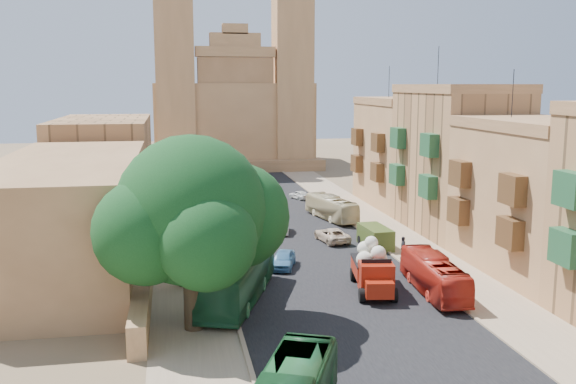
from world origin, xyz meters
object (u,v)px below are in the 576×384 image
object	(u,v)px
church	(232,110)
street_tree_c	(177,190)
street_tree_d	(176,172)
car_cream	(332,235)
pedestrian_a	(423,257)
car_white_a	(282,227)
car_dkblue	(235,192)
bus_cream_east	(331,208)
car_blue_a	(283,259)
red_truck	(373,268)
bus_red_east	(434,275)
pedestrian_c	(403,248)
olive_pickup	(375,237)
car_blue_b	(243,187)
street_tree_b	(178,208)
ficus_tree	(193,216)
car_white_b	(299,195)
bus_green_north	(238,277)
street_tree_a	(181,245)

from	to	relation	value
church	street_tree_c	world-z (taller)	church
street_tree_d	car_cream	xyz separation A→B (m)	(13.30, -25.46, -2.53)
pedestrian_a	car_cream	bearing A→B (deg)	-83.28
car_white_a	car_dkblue	world-z (taller)	car_white_a
church	street_tree_d	bearing A→B (deg)	-108.09
bus_cream_east	car_blue_a	distance (m)	18.44
red_truck	bus_red_east	xyz separation A→B (m)	(3.89, -1.14, -0.33)
street_tree_d	bus_cream_east	world-z (taller)	street_tree_d
red_truck	pedestrian_c	xyz separation A→B (m)	(4.89, 7.33, -0.66)
red_truck	olive_pickup	bearing A→B (deg)	71.06
car_blue_a	bus_cream_east	bearing A→B (deg)	82.61
olive_pickup	car_blue_b	xyz separation A→B (m)	(-7.91, 30.25, -0.19)
street_tree_b	car_dkblue	bearing A→B (deg)	72.62
ficus_tree	bus_cream_east	size ratio (longest dim) A/B	1.29
street_tree_d	car_white_a	world-z (taller)	street_tree_d
olive_pickup	car_cream	size ratio (longest dim) A/B	0.98
olive_pickup	car_blue_a	distance (m)	10.05
red_truck	car_white_a	xyz separation A→B (m)	(-3.11, 17.95, -0.95)
car_blue_b	pedestrian_a	xyz separation A→B (m)	(9.67, -36.60, 0.06)
church	car_dkblue	xyz separation A→B (m)	(-2.79, -31.59, -8.95)
car_cream	car_white_b	world-z (taller)	car_cream
bus_red_east	pedestrian_c	size ratio (longest dim) A/B	4.88
bus_green_north	car_white_a	size ratio (longest dim) A/B	3.03
ficus_tree	car_blue_a	distance (m)	14.50
red_truck	pedestrian_c	world-z (taller)	red_truck
olive_pickup	car_white_b	xyz separation A→B (m)	(-1.77, 24.04, -0.33)
ficus_tree	car_cream	size ratio (longest dim) A/B	2.49
olive_pickup	pedestrian_a	distance (m)	6.59
car_dkblue	car_white_b	size ratio (longest dim) A/B	1.22
bus_cream_east	car_blue_b	xyz separation A→B (m)	(-7.05, 18.42, -0.53)
bus_green_north	car_dkblue	size ratio (longest dim) A/B	2.94
car_cream	bus_green_north	bearing A→B (deg)	46.41
bus_green_north	red_truck	bearing A→B (deg)	21.48
olive_pickup	bus_green_north	xyz separation A→B (m)	(-13.00, -11.69, 0.71)
olive_pickup	pedestrian_a	world-z (taller)	olive_pickup
church	car_cream	distance (m)	56.87
ficus_tree	olive_pickup	bearing A→B (deg)	45.16
car_white_b	church	bearing A→B (deg)	-106.83
car_cream	church	bearing A→B (deg)	-95.65
bus_green_north	street_tree_d	bearing A→B (deg)	114.29
car_dkblue	pedestrian_a	distance (m)	35.15
pedestrian_a	bus_cream_east	bearing A→B (deg)	-104.22
bus_cream_east	olive_pickup	bearing A→B (deg)	81.75
street_tree_a	car_dkblue	world-z (taller)	street_tree_a
car_blue_a	street_tree_c	bearing A→B (deg)	128.48
street_tree_a	bus_green_north	xyz separation A→B (m)	(3.50, -3.69, -1.33)
pedestrian_a	street_tree_a	bearing A→B (deg)	-17.23
street_tree_a	car_white_a	distance (m)	17.58
street_tree_c	bus_red_east	world-z (taller)	street_tree_c
car_dkblue	car_white_b	distance (m)	8.09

